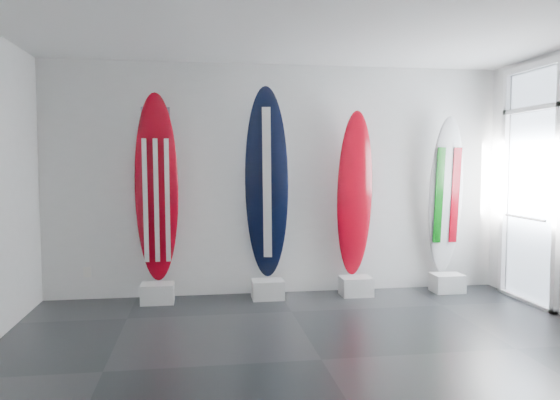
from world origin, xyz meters
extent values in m
plane|color=black|center=(0.00, 0.00, 0.00)|extent=(6.00, 6.00, 0.00)
plane|color=white|center=(0.00, 0.00, 3.00)|extent=(6.00, 6.00, 0.00)
plane|color=silver|center=(0.00, 2.50, 1.50)|extent=(6.00, 0.00, 6.00)
plane|color=silver|center=(0.00, -2.50, 1.50)|extent=(6.00, 0.00, 6.00)
cube|color=silver|center=(-1.56, 2.18, 0.12)|extent=(0.40, 0.30, 0.24)
ellipsoid|color=maroon|center=(-1.56, 2.28, 1.41)|extent=(0.53, 0.26, 2.34)
cube|color=silver|center=(-0.20, 2.18, 0.12)|extent=(0.40, 0.30, 0.24)
ellipsoid|color=black|center=(-0.20, 2.28, 1.46)|extent=(0.61, 0.44, 2.44)
cube|color=silver|center=(0.96, 2.18, 0.12)|extent=(0.40, 0.30, 0.24)
ellipsoid|color=maroon|center=(0.96, 2.28, 1.32)|extent=(0.51, 0.26, 2.16)
cube|color=silver|center=(2.23, 2.18, 0.12)|extent=(0.40, 0.30, 0.24)
ellipsoid|color=silver|center=(2.23, 2.28, 1.29)|extent=(0.48, 0.26, 2.10)
cube|color=silver|center=(-2.45, 2.48, 0.35)|extent=(0.09, 0.02, 0.13)
camera|label=1|loc=(-1.05, -4.53, 1.73)|focal=34.67mm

